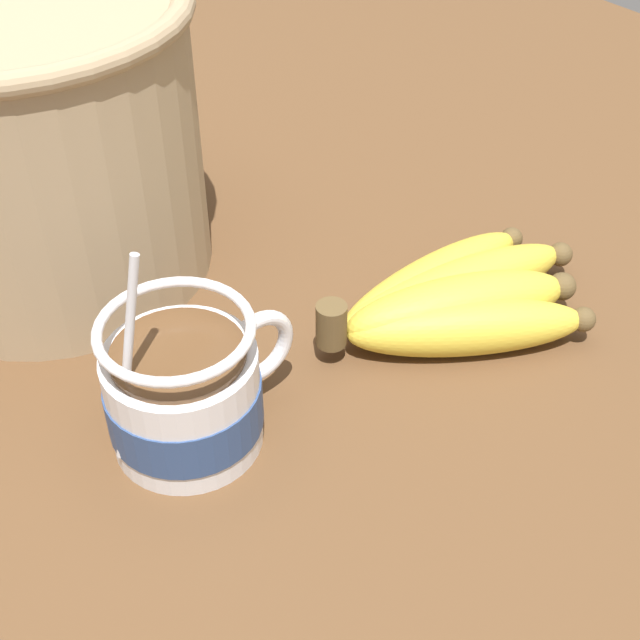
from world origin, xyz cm
name	(u,v)px	position (x,y,z in cm)	size (l,w,h in cm)	color
table	(299,414)	(0.00, 0.00, 1.58)	(136.16, 136.16, 3.15)	brown
coffee_mug	(185,393)	(-6.99, 1.31, 6.77)	(12.25, 8.93, 14.16)	silver
banana_bunch	(455,301)	(12.39, -0.97, 5.12)	(20.17, 12.52, 4.40)	brown
woven_basket	(35,137)	(-5.11, 22.02, 13.39)	(23.01, 23.01, 19.69)	tan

